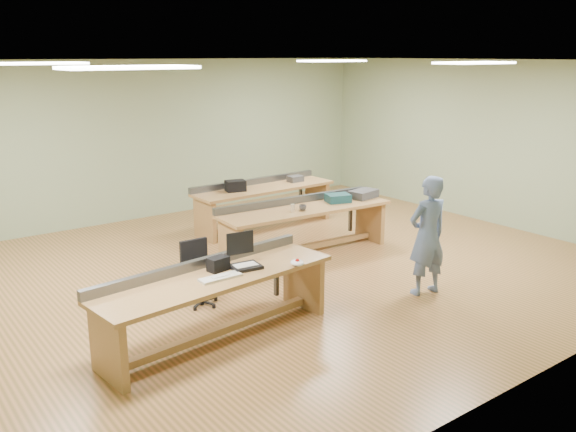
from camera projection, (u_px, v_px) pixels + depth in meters
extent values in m
plane|color=#A46B3E|center=(265.00, 273.00, 8.86)|extent=(10.00, 10.00, 0.00)
plane|color=silver|center=(263.00, 61.00, 8.09)|extent=(10.00, 10.00, 0.00)
cube|color=gray|center=(145.00, 140.00, 11.57)|extent=(10.00, 0.04, 3.00)
cube|color=gray|center=(521.00, 240.00, 5.37)|extent=(10.00, 0.04, 3.00)
cube|color=gray|center=(485.00, 142.00, 11.36)|extent=(0.04, 8.00, 3.00)
cube|color=white|center=(129.00, 67.00, 5.49)|extent=(1.20, 0.50, 0.03)
cube|color=white|center=(37.00, 63.00, 7.81)|extent=(1.20, 0.50, 0.03)
cube|color=white|center=(475.00, 63.00, 8.38)|extent=(1.20, 0.50, 0.03)
cube|color=white|center=(332.00, 61.00, 10.70)|extent=(1.20, 0.50, 0.03)
cube|color=#A37544|center=(217.00, 278.00, 6.63)|extent=(2.89, 1.05, 0.05)
cube|color=#A37544|center=(108.00, 348.00, 5.86)|extent=(0.15, 0.66, 0.70)
cube|color=#A37544|center=(303.00, 281.00, 7.59)|extent=(0.15, 0.66, 0.70)
cube|color=#A37544|center=(219.00, 331.00, 6.79)|extent=(2.52, 0.37, 0.08)
cube|color=#4D5055|center=(199.00, 264.00, 6.85)|extent=(2.82, 0.38, 0.11)
cube|color=#A37544|center=(306.00, 209.00, 9.57)|extent=(2.92, 0.95, 0.05)
cube|color=#A37544|center=(231.00, 246.00, 8.97)|extent=(0.12, 0.67, 0.70)
cube|color=#A37544|center=(370.00, 220.00, 10.37)|extent=(0.12, 0.67, 0.70)
cube|color=#A37544|center=(305.00, 247.00, 9.74)|extent=(2.57, 0.27, 0.08)
cube|color=#4D5055|center=(294.00, 200.00, 9.83)|extent=(2.87, 0.27, 0.11)
cube|color=#A37544|center=(265.00, 188.00, 11.05)|extent=(2.75, 0.80, 0.05)
cube|color=#A37544|center=(205.00, 220.00, 10.39)|extent=(0.10, 0.63, 0.70)
cube|color=#A37544|center=(317.00, 199.00, 11.90)|extent=(0.10, 0.63, 0.70)
cube|color=#A37544|center=(265.00, 222.00, 11.21)|extent=(2.43, 0.16, 0.08)
cube|color=#4D5055|center=(254.00, 181.00, 11.28)|extent=(2.73, 0.15, 0.11)
imported|color=slate|center=(427.00, 236.00, 7.94)|extent=(0.63, 0.46, 1.59)
cube|color=black|center=(246.00, 267.00, 6.86)|extent=(0.36, 0.31, 0.04)
cube|color=black|center=(240.00, 243.00, 6.91)|extent=(0.33, 0.06, 0.26)
cube|color=beige|center=(220.00, 277.00, 6.54)|extent=(0.47, 0.16, 0.03)
ellipsoid|color=white|center=(297.00, 263.00, 6.94)|extent=(0.20, 0.21, 0.07)
cube|color=black|center=(218.00, 264.00, 6.77)|extent=(0.25, 0.18, 0.16)
cylinder|color=black|center=(201.00, 290.00, 7.71)|extent=(0.06, 0.06, 0.41)
cube|color=black|center=(201.00, 273.00, 7.65)|extent=(0.40, 0.40, 0.06)
cube|color=black|center=(194.00, 253.00, 7.74)|extent=(0.37, 0.06, 0.35)
cylinder|color=black|center=(202.00, 302.00, 7.75)|extent=(0.46, 0.46, 0.06)
cube|color=#12383D|center=(338.00, 198.00, 9.92)|extent=(0.44, 0.38, 0.13)
cube|color=#343436|center=(363.00, 194.00, 10.22)|extent=(0.53, 0.38, 0.13)
imported|color=#343436|center=(303.00, 208.00, 9.39)|extent=(0.14, 0.14, 0.09)
cylinder|color=silver|center=(293.00, 208.00, 9.34)|extent=(0.08, 0.08, 0.11)
cube|color=black|center=(235.00, 186.00, 10.70)|extent=(0.38, 0.32, 0.19)
cube|color=#343436|center=(295.00, 179.00, 11.51)|extent=(0.28, 0.20, 0.11)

